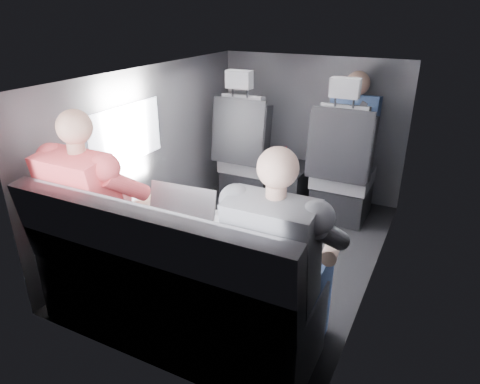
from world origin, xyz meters
The scene contains 19 objects.
floor centered at (0.00, 0.00, 0.00)m, with size 2.60×2.60×0.00m, color black.
ceiling centered at (0.00, 0.00, 1.35)m, with size 2.60×2.60×0.00m, color #B2B2AD.
panel_left centered at (-0.90, 0.00, 0.68)m, with size 0.02×2.60×1.35m, color #56565B.
panel_right centered at (0.90, 0.00, 0.68)m, with size 0.02×2.60×1.35m, color #56565B.
panel_front centered at (0.00, 1.30, 0.68)m, with size 1.80×0.02×1.35m, color #56565B.
panel_back centered at (0.00, -1.30, 0.68)m, with size 1.80×0.02×1.35m, color #56565B.
side_window centered at (-0.88, -0.30, 0.90)m, with size 0.02×0.75×0.42m, color white.
seatbelt centered at (0.45, 0.67, 0.80)m, with size 0.05×0.01×0.65m, color black.
front_seat_left centered at (-0.45, 0.84, 0.40)m, with size 0.52×0.58×1.26m.
front_seat_right centered at (0.45, 0.84, 0.40)m, with size 0.52×0.58×1.26m.
center_console centered at (0.00, 0.88, 0.20)m, with size 0.24×0.48×0.41m.
rear_bench centered at (0.00, -1.06, 0.31)m, with size 1.60×0.57×0.92m.
soda_cup centered at (-0.02, 0.71, 0.46)m, with size 0.08×0.08×0.25m.
laptop_white centered at (-0.56, -0.77, 0.63)m, with size 0.34×0.33×0.23m.
laptop_silver centered at (-0.03, -0.77, 0.64)m, with size 0.42×0.38×0.28m.
laptop_black centered at (0.58, -0.76, 0.64)m, with size 0.43×0.44×0.26m.
passenger_rear_left centered at (-0.54, -0.97, 0.65)m, with size 0.53×0.65×1.27m.
passenger_rear_right centered at (0.60, -0.97, 0.63)m, with size 0.51×0.63×1.23m.
passenger_front_right centered at (0.45, 1.10, 0.75)m, with size 0.41×0.41×0.83m.
Camera 1 is at (1.21, -2.62, 1.76)m, focal length 32.00 mm.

